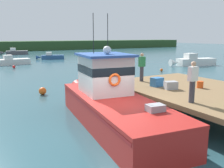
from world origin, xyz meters
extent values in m
plane|color=#2D5660|center=(0.00, 0.00, 0.00)|extent=(200.00, 200.00, 0.00)
cylinder|color=#4C3D2D|center=(2.20, 4.10, 0.50)|extent=(0.36, 0.36, 1.00)
cylinder|color=#4C3D2D|center=(7.40, 4.10, 0.50)|extent=(0.36, 0.36, 1.00)
cube|color=olive|center=(4.80, 0.00, 1.10)|extent=(6.00, 9.00, 0.20)
cube|color=red|center=(0.20, 0.41, 0.55)|extent=(3.48, 8.25, 1.10)
cone|color=red|center=(0.81, 5.27, 0.55)|extent=(1.32, 1.92, 1.10)
cube|color=#A31919|center=(0.20, 0.41, 1.00)|extent=(3.48, 8.09, 0.12)
cube|color=red|center=(0.20, 0.41, 1.16)|extent=(3.52, 8.25, 0.12)
cube|color=silver|center=(0.35, 1.60, 2.00)|extent=(2.16, 2.42, 1.80)
cube|color=black|center=(0.35, 1.60, 2.31)|extent=(2.18, 2.44, 0.36)
cube|color=#2D56A8|center=(0.35, 1.60, 2.95)|extent=(2.44, 2.75, 0.10)
sphere|color=white|center=(0.31, 1.30, 3.18)|extent=(0.36, 0.36, 0.36)
cylinder|color=black|center=(0.07, 2.14, 3.90)|extent=(0.03, 0.03, 1.80)
cylinder|color=black|center=(0.76, 2.05, 3.90)|extent=(0.03, 0.03, 1.80)
cube|color=#939399|center=(0.47, -1.84, 1.28)|extent=(0.65, 0.51, 0.36)
torus|color=orange|center=(-0.55, -2.32, 1.16)|extent=(0.63, 0.63, 0.12)
torus|color=#EA5119|center=(0.21, 0.47, 2.00)|extent=(0.55, 0.17, 0.54)
cube|color=#9E9EA3|center=(3.56, 0.70, 1.39)|extent=(0.71, 0.61, 0.39)
cube|color=#3370B2|center=(3.44, 1.60, 1.43)|extent=(0.64, 0.50, 0.46)
cylinder|color=#E04C19|center=(5.06, 0.19, 1.37)|extent=(0.32, 0.32, 0.34)
cylinder|color=#383842|center=(3.63, 3.20, 1.63)|extent=(0.22, 0.22, 0.86)
cube|color=#287F47|center=(3.63, 3.20, 2.34)|extent=(0.36, 0.22, 0.56)
sphere|color=tan|center=(3.63, 3.20, 2.73)|extent=(0.20, 0.20, 0.20)
cylinder|color=#383842|center=(2.52, -1.58, 1.63)|extent=(0.22, 0.22, 0.86)
cube|color=white|center=(2.52, -1.58, 2.34)|extent=(0.36, 0.22, 0.56)
sphere|color=tan|center=(2.52, -1.58, 2.73)|extent=(0.20, 0.20, 0.20)
cube|color=white|center=(20.71, 14.25, 0.46)|extent=(5.27, 2.69, 0.92)
cone|color=white|center=(17.64, 14.96, 0.46)|extent=(1.43, 1.17, 0.92)
cube|color=silver|center=(19.85, 14.45, 1.26)|extent=(1.51, 1.53, 0.69)
cube|color=#4C4C51|center=(3.92, 46.37, 0.39)|extent=(4.42, 1.99, 0.78)
cone|color=#4C4C51|center=(1.28, 46.77, 0.39)|extent=(1.17, 0.93, 0.78)
cube|color=silver|center=(3.18, 46.48, 1.07)|extent=(1.22, 1.24, 0.58)
cube|color=#285184|center=(7.28, 32.59, 0.33)|extent=(3.80, 2.28, 0.66)
cone|color=#285184|center=(5.15, 33.33, 0.33)|extent=(1.07, 0.92, 0.66)
cube|color=silver|center=(6.68, 32.80, 0.90)|extent=(1.16, 1.17, 0.49)
cube|color=silver|center=(0.30, 27.22, 0.37)|extent=(4.23, 1.74, 0.75)
cube|color=silver|center=(-0.41, 27.14, 1.03)|extent=(1.14, 1.15, 0.56)
sphere|color=red|center=(-0.35, 23.03, 0.17)|extent=(0.35, 0.35, 0.35)
sphere|color=#EA5B19|center=(13.07, 12.21, 0.16)|extent=(0.32, 0.32, 0.32)
sphere|color=#EA5B19|center=(-0.95, 7.76, 0.24)|extent=(0.49, 0.49, 0.49)
camera|label=1|loc=(-4.97, -8.25, 3.78)|focal=39.91mm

